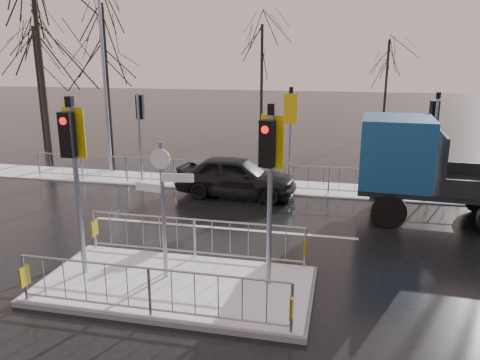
% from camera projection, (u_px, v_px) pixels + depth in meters
% --- Properties ---
extents(ground, '(120.00, 120.00, 0.00)m').
position_uv_depth(ground, '(176.00, 288.00, 10.32)').
color(ground, black).
rests_on(ground, ground).
extents(snow_verge, '(30.00, 2.00, 0.04)m').
position_uv_depth(snow_verge, '(252.00, 185.00, 18.43)').
color(snow_verge, white).
rests_on(snow_verge, ground).
extents(lane_markings, '(8.00, 11.38, 0.01)m').
position_uv_depth(lane_markings, '(171.00, 295.00, 10.01)').
color(lane_markings, silver).
rests_on(lane_markings, ground).
extents(traffic_island, '(6.00, 3.04, 4.15)m').
position_uv_depth(traffic_island, '(175.00, 272.00, 10.23)').
color(traffic_island, slate).
rests_on(traffic_island, ground).
extents(far_kerb_fixtures, '(18.00, 0.65, 3.83)m').
position_uv_depth(far_kerb_fixtures, '(257.00, 164.00, 17.63)').
color(far_kerb_fixtures, gray).
rests_on(far_kerb_fixtures, ground).
extents(car_far_lane, '(4.41, 1.95, 1.48)m').
position_uv_depth(car_far_lane, '(237.00, 176.00, 16.91)').
color(car_far_lane, black).
rests_on(car_far_lane, ground).
extents(flatbed_truck, '(6.95, 2.85, 3.16)m').
position_uv_depth(flatbed_truck, '(428.00, 167.00, 14.26)').
color(flatbed_truck, black).
rests_on(flatbed_truck, ground).
extents(tree_near_a, '(4.75, 4.75, 8.97)m').
position_uv_depth(tree_near_a, '(37.00, 30.00, 21.33)').
color(tree_near_a, black).
rests_on(tree_near_a, ground).
extents(tree_near_b, '(4.00, 4.00, 7.55)m').
position_uv_depth(tree_near_b, '(105.00, 52.00, 22.46)').
color(tree_near_b, black).
rests_on(tree_near_b, ground).
extents(tree_near_c, '(3.50, 3.50, 6.61)m').
position_uv_depth(tree_near_c, '(37.00, 65.00, 24.52)').
color(tree_near_c, black).
rests_on(tree_near_c, ground).
extents(tree_far_a, '(3.75, 3.75, 7.08)m').
position_uv_depth(tree_far_a, '(262.00, 58.00, 30.24)').
color(tree_far_a, black).
rests_on(tree_far_a, ground).
extents(tree_far_b, '(3.25, 3.25, 6.14)m').
position_uv_depth(tree_far_b, '(387.00, 68.00, 30.61)').
color(tree_far_b, black).
rests_on(tree_far_b, ground).
extents(street_lamp_left, '(1.25, 0.18, 8.20)m').
position_uv_depth(street_lamp_left, '(105.00, 67.00, 19.47)').
color(street_lamp_left, gray).
rests_on(street_lamp_left, ground).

